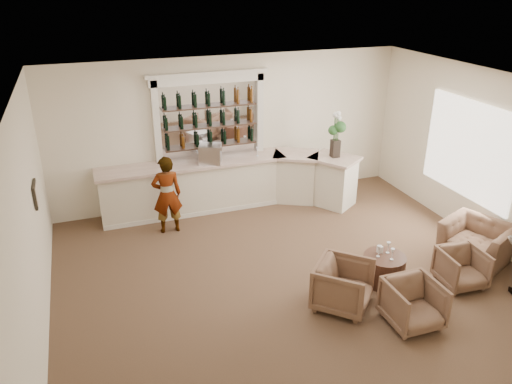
% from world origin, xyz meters
% --- Properties ---
extents(ground, '(8.00, 8.00, 0.00)m').
position_xyz_m(ground, '(0.00, 0.00, 0.00)').
color(ground, brown).
rests_on(ground, ground).
extents(room_shell, '(8.04, 7.02, 3.32)m').
position_xyz_m(room_shell, '(0.16, 0.71, 2.34)').
color(room_shell, beige).
rests_on(room_shell, ground).
extents(bar_counter, '(5.72, 1.80, 1.14)m').
position_xyz_m(bar_counter, '(-0.16, 3.00, 0.57)').
color(bar_counter, beige).
rests_on(bar_counter, ground).
extents(back_bar_alcove, '(2.64, 0.25, 3.00)m').
position_xyz_m(back_bar_alcove, '(-0.50, 3.41, 2.03)').
color(back_bar_alcove, white).
rests_on(back_bar_alcove, ground).
extents(cocktail_table, '(0.72, 0.72, 0.50)m').
position_xyz_m(cocktail_table, '(1.40, -0.73, 0.25)').
color(cocktail_table, '#46281E').
rests_on(cocktail_table, ground).
extents(sommelier, '(0.60, 0.40, 1.63)m').
position_xyz_m(sommelier, '(-1.71, 2.34, 0.81)').
color(sommelier, gray).
rests_on(sommelier, ground).
extents(armchair_left, '(1.19, 1.19, 0.78)m').
position_xyz_m(armchair_left, '(0.40, -1.10, 0.39)').
color(armchair_left, brown).
rests_on(armchair_left, ground).
extents(armchair_center, '(0.78, 0.80, 0.72)m').
position_xyz_m(armchair_center, '(1.18, -1.84, 0.36)').
color(armchair_center, brown).
rests_on(armchair_center, ground).
extents(armchair_right, '(0.75, 0.77, 0.65)m').
position_xyz_m(armchair_right, '(2.58, -1.25, 0.33)').
color(armchair_right, brown).
rests_on(armchair_right, ground).
extents(armchair_far, '(1.35, 1.43, 0.73)m').
position_xyz_m(armchair_far, '(3.40, -0.67, 0.37)').
color(armchair_far, brown).
rests_on(armchair_far, ground).
extents(espresso_machine, '(0.57, 0.53, 0.40)m').
position_xyz_m(espresso_machine, '(-0.63, 2.97, 1.34)').
color(espresso_machine, silver).
rests_on(espresso_machine, bar_counter).
extents(flower_vase, '(0.27, 0.27, 1.04)m').
position_xyz_m(flower_vase, '(2.06, 2.41, 1.72)').
color(flower_vase, black).
rests_on(flower_vase, bar_counter).
extents(wine_glass_bar_left, '(0.07, 0.07, 0.21)m').
position_xyz_m(wine_glass_bar_left, '(-0.52, 3.01, 1.25)').
color(wine_glass_bar_left, white).
rests_on(wine_glass_bar_left, bar_counter).
extents(wine_glass_bar_right, '(0.07, 0.07, 0.21)m').
position_xyz_m(wine_glass_bar_right, '(0.46, 3.04, 1.25)').
color(wine_glass_bar_right, white).
rests_on(wine_glass_bar_right, bar_counter).
extents(wine_glass_tbl_a, '(0.07, 0.07, 0.21)m').
position_xyz_m(wine_glass_tbl_a, '(1.28, -0.70, 0.60)').
color(wine_glass_tbl_a, white).
rests_on(wine_glass_tbl_a, cocktail_table).
extents(wine_glass_tbl_b, '(0.07, 0.07, 0.21)m').
position_xyz_m(wine_glass_tbl_b, '(1.50, -0.65, 0.60)').
color(wine_glass_tbl_b, white).
rests_on(wine_glass_tbl_b, cocktail_table).
extents(wine_glass_tbl_c, '(0.07, 0.07, 0.21)m').
position_xyz_m(wine_glass_tbl_c, '(1.44, -0.86, 0.60)').
color(wine_glass_tbl_c, white).
rests_on(wine_glass_tbl_c, cocktail_table).
extents(napkin_holder, '(0.08, 0.08, 0.12)m').
position_xyz_m(napkin_holder, '(1.38, -0.59, 0.56)').
color(napkin_holder, white).
rests_on(napkin_holder, cocktail_table).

